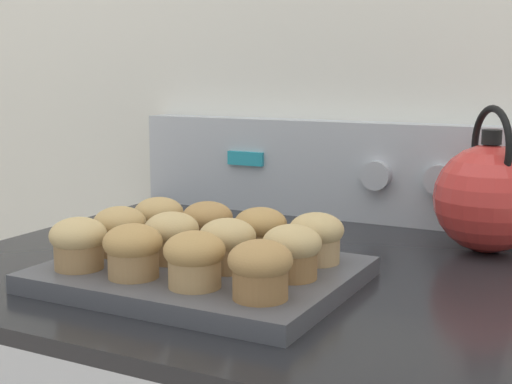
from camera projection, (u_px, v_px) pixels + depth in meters
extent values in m
cube|color=silver|center=(357.00, 36.00, 1.22)|extent=(8.00, 0.05, 2.40)
cube|color=black|center=(258.00, 266.00, 0.95)|extent=(0.78, 0.69, 0.02)
cube|color=#B7BABF|center=(343.00, 170.00, 1.22)|extent=(0.77, 0.05, 0.17)
cube|color=teal|center=(245.00, 158.00, 1.26)|extent=(0.07, 0.01, 0.02)
cylinder|color=#B7BABF|center=(376.00, 175.00, 1.15)|extent=(0.05, 0.02, 0.05)
cylinder|color=#B7BABF|center=(439.00, 180.00, 1.10)|extent=(0.05, 0.02, 0.05)
cylinder|color=#B7BABF|center=(508.00, 185.00, 1.06)|extent=(0.05, 0.02, 0.05)
cube|color=#4C4C51|center=(201.00, 274.00, 0.85)|extent=(0.35, 0.27, 0.02)
cylinder|color=#A37A4C|center=(79.00, 255.00, 0.83)|extent=(0.06, 0.06, 0.03)
ellipsoid|color=tan|center=(78.00, 235.00, 0.83)|extent=(0.07, 0.07, 0.04)
cylinder|color=#A37A4C|center=(133.00, 263.00, 0.79)|extent=(0.06, 0.06, 0.03)
ellipsoid|color=tan|center=(133.00, 242.00, 0.79)|extent=(0.07, 0.07, 0.04)
cylinder|color=tan|center=(195.00, 272.00, 0.76)|extent=(0.06, 0.06, 0.03)
ellipsoid|color=tan|center=(194.00, 250.00, 0.75)|extent=(0.07, 0.07, 0.04)
cylinder|color=olive|center=(260.00, 283.00, 0.72)|extent=(0.06, 0.06, 0.03)
ellipsoid|color=#B2844C|center=(260.00, 260.00, 0.72)|extent=(0.07, 0.07, 0.04)
cylinder|color=olive|center=(120.00, 241.00, 0.90)|extent=(0.06, 0.06, 0.03)
ellipsoid|color=tan|center=(120.00, 223.00, 0.89)|extent=(0.07, 0.07, 0.04)
cylinder|color=#A37A4C|center=(172.00, 248.00, 0.86)|extent=(0.06, 0.06, 0.03)
ellipsoid|color=tan|center=(172.00, 229.00, 0.86)|extent=(0.07, 0.07, 0.04)
cylinder|color=#A37A4C|center=(227.00, 256.00, 0.82)|extent=(0.06, 0.06, 0.03)
ellipsoid|color=tan|center=(227.00, 236.00, 0.82)|extent=(0.07, 0.07, 0.04)
cylinder|color=olive|center=(292.00, 264.00, 0.79)|extent=(0.06, 0.06, 0.03)
ellipsoid|color=tan|center=(292.00, 243.00, 0.79)|extent=(0.07, 0.07, 0.04)
cylinder|color=tan|center=(159.00, 230.00, 0.96)|extent=(0.06, 0.06, 0.03)
ellipsoid|color=tan|center=(159.00, 212.00, 0.96)|extent=(0.07, 0.07, 0.04)
cylinder|color=olive|center=(208.00, 235.00, 0.93)|extent=(0.06, 0.06, 0.03)
ellipsoid|color=#B2844C|center=(207.00, 217.00, 0.93)|extent=(0.07, 0.07, 0.04)
cylinder|color=tan|center=(260.00, 242.00, 0.89)|extent=(0.06, 0.06, 0.03)
ellipsoid|color=tan|center=(260.00, 224.00, 0.89)|extent=(0.07, 0.07, 0.04)
cylinder|color=tan|center=(316.00, 249.00, 0.86)|extent=(0.06, 0.06, 0.03)
ellipsoid|color=tan|center=(316.00, 230.00, 0.85)|extent=(0.07, 0.07, 0.04)
sphere|color=red|center=(488.00, 198.00, 0.99)|extent=(0.15, 0.15, 0.15)
cylinder|color=black|center=(492.00, 137.00, 0.97)|extent=(0.03, 0.03, 0.02)
cone|color=red|center=(468.00, 178.00, 1.05)|extent=(0.07, 0.09, 0.06)
torus|color=black|center=(491.00, 147.00, 0.97)|extent=(0.07, 0.10, 0.12)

